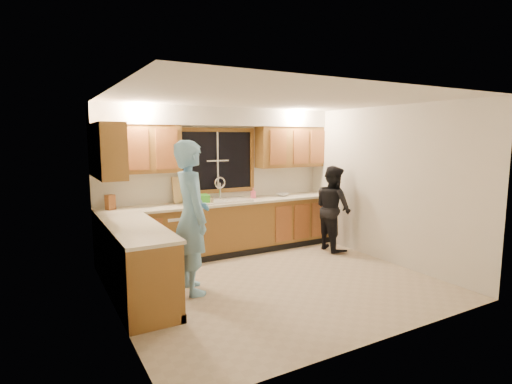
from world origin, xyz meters
TOP-DOWN VIEW (x-y plane):
  - floor at (0.00, 0.00)m, footprint 4.20×4.20m
  - ceiling at (0.00, 0.00)m, footprint 4.20×4.20m
  - wall_back at (0.00, 1.90)m, footprint 4.20×0.00m
  - wall_left at (-2.10, 0.00)m, footprint 0.00×3.80m
  - wall_right at (2.10, 0.00)m, footprint 0.00×3.80m
  - base_cabinets_back at (0.00, 1.60)m, footprint 4.20×0.60m
  - base_cabinets_left at (-1.80, 0.35)m, footprint 0.60×1.90m
  - countertop_back at (0.00, 1.58)m, footprint 4.20×0.63m
  - countertop_left at (-1.79, 0.35)m, footprint 0.63×1.90m
  - upper_cabinets_left at (-1.43, 1.73)m, footprint 1.35×0.33m
  - upper_cabinets_right at (1.43, 1.73)m, footprint 1.35×0.33m
  - upper_cabinets_return at (-1.94, 1.12)m, footprint 0.33×0.90m
  - soffit at (0.00, 1.72)m, footprint 4.20×0.35m
  - window_frame at (0.00, 1.89)m, footprint 1.44×0.03m
  - sink at (0.00, 1.60)m, footprint 0.86×0.52m
  - dishwasher at (-0.85, 1.59)m, footprint 0.60×0.56m
  - stove at (-1.80, -0.22)m, footprint 0.58×0.75m
  - man at (-1.10, 0.25)m, footprint 0.53×0.75m
  - woman at (1.78, 0.88)m, footprint 0.64×0.79m
  - knife_block at (-1.85, 1.72)m, footprint 0.16×0.15m
  - cutting_board at (-0.68, 1.82)m, footprint 0.34×0.14m
  - dish_crate at (-0.47, 1.59)m, footprint 0.35×0.34m
  - soap_bottle at (0.60, 1.69)m, footprint 0.10×0.10m
  - bowl at (1.19, 1.63)m, footprint 0.29×0.29m
  - can_left at (-0.40, 1.51)m, footprint 0.09×0.09m
  - can_right at (-0.33, 1.40)m, footprint 0.08×0.08m

SIDE VIEW (x-z plane):
  - floor at x=0.00m, z-range 0.00..0.00m
  - dishwasher at x=-0.85m, z-range 0.00..0.82m
  - base_cabinets_back at x=0.00m, z-range 0.00..0.88m
  - base_cabinets_left at x=-1.80m, z-range 0.00..0.88m
  - stove at x=-1.80m, z-range 0.00..0.90m
  - woman at x=1.78m, z-range 0.00..1.51m
  - sink at x=0.00m, z-range 0.58..1.15m
  - countertop_back at x=0.00m, z-range 0.88..0.92m
  - countertop_left at x=-1.79m, z-range 0.88..0.92m
  - bowl at x=1.19m, z-range 0.92..0.98m
  - can_right at x=-0.33m, z-range 0.92..1.04m
  - can_left at x=-0.40m, z-range 0.92..1.05m
  - man at x=-1.10m, z-range 0.00..1.97m
  - dish_crate at x=-0.47m, z-range 0.92..1.06m
  - soap_bottle at x=0.60m, z-range 0.92..1.10m
  - knife_block at x=-1.85m, z-range 0.92..1.15m
  - cutting_board at x=-0.68m, z-range 0.92..1.36m
  - wall_back at x=0.00m, z-range -0.85..3.35m
  - wall_left at x=-2.10m, z-range -0.65..3.15m
  - wall_right at x=2.10m, z-range -0.65..3.15m
  - window_frame at x=0.00m, z-range 1.03..2.17m
  - upper_cabinets_left at x=-1.43m, z-range 1.45..2.20m
  - upper_cabinets_right at x=1.43m, z-range 1.45..2.20m
  - upper_cabinets_return at x=-1.94m, z-range 1.45..2.20m
  - soffit at x=0.00m, z-range 2.20..2.50m
  - ceiling at x=0.00m, z-range 2.50..2.50m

